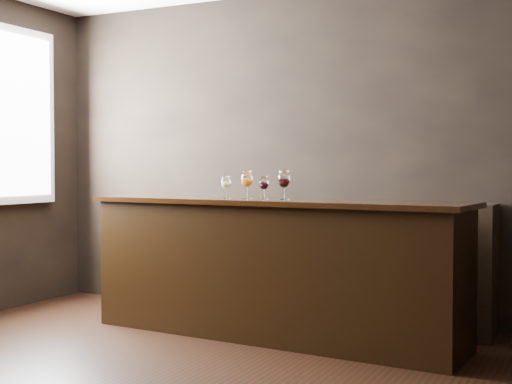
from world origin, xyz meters
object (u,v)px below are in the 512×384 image
at_px(glass_amber, 247,180).
at_px(glass_red_a, 264,184).
at_px(back_bar_shelf, 318,261).
at_px(glass_red_b, 284,180).
at_px(glass_white, 226,183).
at_px(bar_counter, 273,271).

bearing_deg(glass_amber, glass_red_a, 1.03).
height_order(back_bar_shelf, glass_red_b, glass_red_b).
bearing_deg(glass_red_b, glass_white, 178.77).
distance_m(bar_counter, glass_red_b, 0.69).
relative_size(bar_counter, glass_red_a, 16.92).
bearing_deg(glass_red_a, glass_white, 178.59).
distance_m(glass_white, glass_red_a, 0.33).
height_order(back_bar_shelf, glass_white, glass_white).
distance_m(back_bar_shelf, glass_white, 1.06).
height_order(bar_counter, glass_white, glass_white).
bearing_deg(glass_red_b, bar_counter, 169.20).
xyz_separation_m(glass_amber, glass_red_b, (0.31, 0.00, 0.00)).
bearing_deg(glass_white, glass_red_b, -1.23).
bearing_deg(glass_red_a, back_bar_shelf, 74.56).
xyz_separation_m(glass_white, glass_red_b, (0.50, -0.01, 0.03)).
bearing_deg(glass_white, back_bar_shelf, 52.00).
relative_size(glass_amber, glass_red_a, 1.25).
bearing_deg(bar_counter, glass_red_b, -6.29).
xyz_separation_m(bar_counter, glass_white, (-0.40, -0.01, 0.66)).
xyz_separation_m(bar_counter, glass_red_a, (-0.07, -0.02, 0.66)).
xyz_separation_m(bar_counter, glass_amber, (-0.21, -0.02, 0.68)).
bearing_deg(back_bar_shelf, glass_red_a, -105.44).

